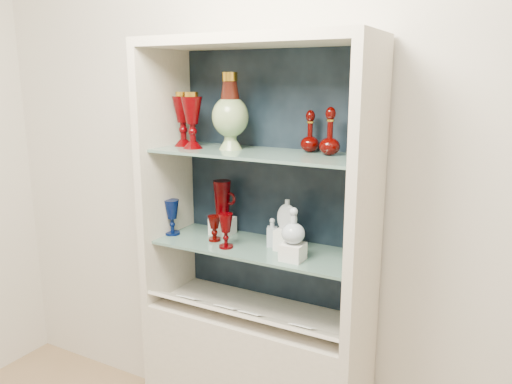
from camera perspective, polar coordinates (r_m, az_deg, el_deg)
The scene contains 31 objects.
wall_back at distance 2.30m, azimuth 2.62°, elevation 3.50°, with size 3.50×0.02×2.80m, color silver.
cabinet_base at distance 2.50m, azimuth -0.00°, elevation -21.14°, with size 1.00×0.40×0.75m, color beige.
cabinet_back_panel at distance 2.29m, azimuth 2.28°, elevation 1.54°, with size 0.98×0.02×1.15m, color black.
cabinet_side_left at distance 2.38m, azimuth -10.20°, elevation 1.81°, with size 0.04×0.40×1.15m, color beige.
cabinet_side_right at distance 1.94m, azimuth 12.53°, elevation -0.79°, with size 0.04×0.40×1.15m, color beige.
cabinet_top_cap at distance 2.08m, azimuth -0.00°, elevation 16.91°, with size 1.00×0.40×0.04m, color beige.
shelf_lower at distance 2.21m, azimuth 0.25°, elevation -6.37°, with size 0.92×0.34×0.01m, color slate.
shelf_upper at distance 2.11m, azimuth 0.26°, elevation 4.45°, with size 0.92×0.34×0.01m, color slate.
label_ledge at distance 2.21m, azimuth -1.40°, elevation -13.82°, with size 0.92×0.18×0.01m, color beige.
label_card_0 at distance 2.10m, azimuth 5.36°, elevation -15.01°, with size 0.10×0.07×0.00m, color white.
label_card_1 at distance 2.35m, azimuth -7.62°, elevation -11.88°, with size 0.10×0.07×0.00m, color white.
label_card_2 at distance 2.19m, azimuth -0.53°, elevation -13.68°, with size 0.10×0.07×0.00m, color white.
label_card_3 at distance 2.24m, azimuth -3.32°, elevation -13.00°, with size 0.10×0.07×0.00m, color white.
pedestal_lamp_left at distance 2.23m, azimuth -7.30°, elevation 8.11°, with size 0.09×0.09×0.25m, color #470001, non-canonical shape.
pedestal_lamp_right at distance 2.32m, azimuth -8.36°, elevation 8.24°, with size 0.09×0.09×0.24m, color #470001, non-canonical shape.
enamel_urn at distance 2.18m, azimuth -2.97°, elevation 9.20°, with size 0.16×0.16×0.33m, color #084C14, non-canonical shape.
ruby_decanter_a at distance 2.03m, azimuth 8.47°, elevation 7.20°, with size 0.08×0.08×0.22m, color #3D0200, non-canonical shape.
ruby_decanter_b at distance 2.11m, azimuth 6.20°, elevation 7.06°, with size 0.08×0.08×0.19m, color #3D0200, non-canonical shape.
lidded_bowl at distance 1.91m, azimuth 11.61°, elevation 4.88°, with size 0.08×0.08×0.09m, color #3D0200, non-canonical shape.
cobalt_goblet at distance 2.39m, azimuth -9.57°, elevation -2.86°, with size 0.07×0.07×0.17m, color #040F3C, non-canonical shape.
ruby_goblet_tall at distance 2.18m, azimuth -3.47°, elevation -4.45°, with size 0.06×0.06×0.15m, color #470001, non-canonical shape.
ruby_goblet_small at distance 2.28m, azimuth -4.78°, elevation -4.17°, with size 0.06×0.06×0.12m, color #3D0200, non-canonical shape.
riser_ruby_pitcher at distance 2.38m, azimuth -3.83°, elevation -3.86°, with size 0.10×0.10×0.08m, color silver.
ruby_pitcher at distance 2.35m, azimuth -3.88°, elevation -0.84°, with size 0.13×0.08×0.18m, color #470001, non-canonical shape.
clear_square_bottle at distance 2.20m, azimuth 1.86°, elevation -4.61°, with size 0.04×0.04×0.13m, color #A5B5C1, non-canonical shape.
riser_flat_flask at distance 2.16m, azimuth 3.53°, elevation -5.45°, with size 0.09×0.09×0.09m, color silver.
flat_flask at distance 2.13m, azimuth 3.58°, elevation -2.55°, with size 0.10×0.04×0.14m, color silver, non-canonical shape.
riser_clear_round_decanter at distance 2.05m, azimuth 4.23°, elevation -6.83°, with size 0.09×0.09×0.07m, color silver.
clear_round_decanter at distance 2.01m, azimuth 4.28°, elevation -3.96°, with size 0.10×0.10×0.14m, color #A5B5C1, non-canonical shape.
riser_cameo_medallion at distance 2.14m, azimuth 12.24°, elevation -5.76°, with size 0.08×0.08×0.10m, color silver.
cameo_medallion at distance 2.11m, azimuth 12.39°, elevation -2.87°, with size 0.11×0.04×0.12m, color black, non-canonical shape.
Camera 1 is at (0.99, -0.29, 1.77)m, focal length 35.00 mm.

